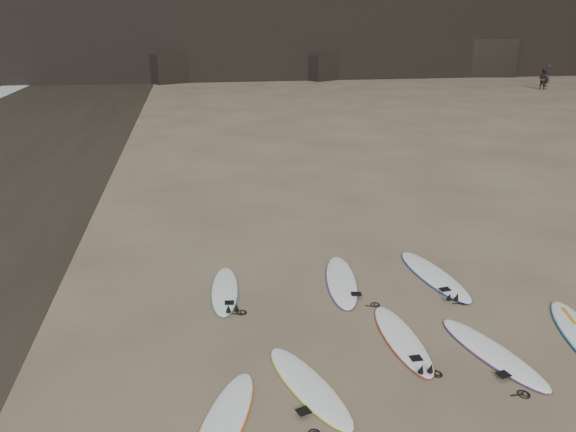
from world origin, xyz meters
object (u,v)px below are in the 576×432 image
object	(u,v)px
surfboard_1	(309,385)
surfboard_3	(492,352)
surfboard_0	(224,422)
surfboard_2	(402,339)
person_a	(547,76)
surfboard_6	(341,281)
surfboard_5	(225,290)
surfboard_7	(434,275)
person_b	(543,79)

from	to	relation	value
surfboard_1	surfboard_3	bearing A→B (deg)	-12.13
surfboard_0	surfboard_2	size ratio (longest dim) A/B	0.99
surfboard_1	person_a	world-z (taller)	person_a
surfboard_6	surfboard_3	bearing A→B (deg)	-50.03
surfboard_1	surfboard_5	xyz separation A→B (m)	(-1.09, 3.51, -0.00)
surfboard_3	surfboard_5	world-z (taller)	surfboard_3
person_a	surfboard_3	bearing A→B (deg)	-28.09
surfboard_7	person_b	size ratio (longest dim) A/B	1.68
person_a	surfboard_0	bearing A→B (deg)	-32.11
person_a	surfboard_5	bearing A→B (deg)	-35.16
surfboard_3	surfboard_6	distance (m)	3.66
surfboard_1	surfboard_6	distance (m)	3.81
surfboard_6	surfboard_7	bearing A→B (deg)	7.20
surfboard_3	surfboard_7	xyz separation A→B (m)	(0.27, 3.07, 0.01)
surfboard_1	person_a	size ratio (longest dim) A/B	1.32
surfboard_5	surfboard_7	distance (m)	4.68
surfboard_6	person_a	distance (m)	42.42
surfboard_0	surfboard_1	bearing A→B (deg)	45.50
surfboard_1	surfboard_2	xyz separation A→B (m)	(1.94, 1.04, 0.00)
surfboard_3	surfboard_7	distance (m)	3.08
surfboard_6	person_b	bearing A→B (deg)	60.79
surfboard_3	person_a	distance (m)	43.85
surfboard_6	surfboard_0	bearing A→B (deg)	-115.02
surfboard_1	person_b	size ratio (longest dim) A/B	1.45
surfboard_6	surfboard_5	bearing A→B (deg)	-170.51
surfboard_1	person_b	world-z (taller)	person_b
surfboard_5	surfboard_7	bearing A→B (deg)	3.73
surfboard_3	surfboard_5	xyz separation A→B (m)	(-4.41, 3.15, -0.00)
surfboard_2	surfboard_1	bearing A→B (deg)	-152.62
surfboard_0	surfboard_2	bearing A→B (deg)	47.86
surfboard_6	surfboard_2	bearing A→B (deg)	-69.71
surfboard_5	surfboard_7	xyz separation A→B (m)	(4.68, -0.09, 0.01)
surfboard_7	surfboard_2	bearing A→B (deg)	-131.79
surfboard_0	surfboard_7	world-z (taller)	surfboard_7
surfboard_0	surfboard_6	xyz separation A→B (m)	(2.84, 4.13, 0.00)
surfboard_0	surfboard_6	size ratio (longest dim) A/B	0.91
surfboard_1	surfboard_5	world-z (taller)	surfboard_1
surfboard_1	person_a	bearing A→B (deg)	34.19
surfboard_7	person_b	world-z (taller)	person_b
surfboard_7	person_a	xyz separation A→B (m)	(24.47, 33.12, 0.86)
surfboard_2	surfboard_7	xyz separation A→B (m)	(1.65, 2.38, 0.01)
surfboard_5	person_b	size ratio (longest dim) A/B	1.39
surfboard_0	surfboard_2	distance (m)	3.71
surfboard_0	surfboard_2	xyz separation A→B (m)	(3.31, 1.66, 0.00)
surfboard_0	person_a	size ratio (longest dim) A/B	1.32
surfboard_1	surfboard_0	bearing A→B (deg)	-173.97
surfboard_2	person_b	size ratio (longest dim) A/B	1.47
surfboard_5	surfboard_0	bearing A→B (deg)	-89.10
person_a	person_b	distance (m)	2.08
surfboard_6	person_a	world-z (taller)	person_a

